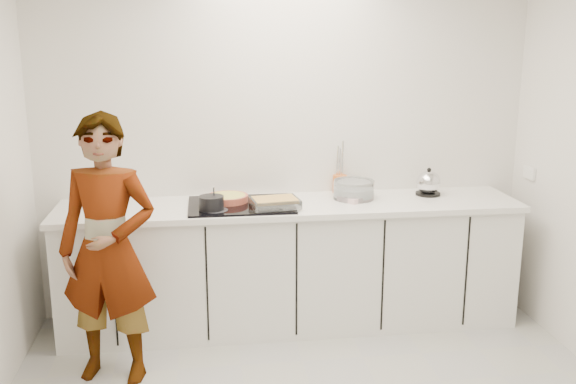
{
  "coord_description": "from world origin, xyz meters",
  "views": [
    {
      "loc": [
        -0.59,
        -3.02,
        2.05
      ],
      "look_at": [
        -0.05,
        1.05,
        1.05
      ],
      "focal_mm": 40.0,
      "sensor_mm": 36.0,
      "label": 1
    }
  ],
  "objects": [
    {
      "name": "countertop",
      "position": [
        0.0,
        1.28,
        0.89
      ],
      "size": [
        3.24,
        0.64,
        0.04
      ],
      "primitive_type": "cube",
      "color": "white",
      "rests_on": "base_cabinets"
    },
    {
      "name": "base_cabinets",
      "position": [
        0.0,
        1.28,
        0.43
      ],
      "size": [
        3.2,
        0.58,
        0.87
      ],
      "primitive_type": "cube",
      "color": "white",
      "rests_on": "floor"
    },
    {
      "name": "saucepan",
      "position": [
        -0.55,
        1.13,
        0.97
      ],
      "size": [
        0.21,
        0.21,
        0.16
      ],
      "color": "black",
      "rests_on": "hob"
    },
    {
      "name": "wall_front",
      "position": [
        0.0,
        -1.6,
        1.3
      ],
      "size": [
        3.6,
        0.0,
        2.6
      ],
      "primitive_type": "cube",
      "color": "silver",
      "rests_on": "ground"
    },
    {
      "name": "tea_towel",
      "position": [
        0.47,
        1.31,
        0.93
      ],
      "size": [
        0.27,
        0.26,
        0.04
      ],
      "primitive_type": "cube",
      "rotation": [
        0.0,
        0.0,
        0.67
      ],
      "color": "white",
      "rests_on": "countertop"
    },
    {
      "name": "baking_dish",
      "position": [
        -0.13,
        1.15,
        0.96
      ],
      "size": [
        0.35,
        0.27,
        0.06
      ],
      "color": "silver",
      "rests_on": "hob"
    },
    {
      "name": "wall_back",
      "position": [
        0.0,
        1.6,
        1.3
      ],
      "size": [
        3.6,
        0.0,
        2.6
      ],
      "primitive_type": "cube",
      "color": "silver",
      "rests_on": "ground"
    },
    {
      "name": "utensil_crock",
      "position": [
        0.41,
        1.55,
        0.98
      ],
      "size": [
        0.12,
        0.12,
        0.13
      ],
      "primitive_type": "cylinder",
      "rotation": [
        0.0,
        0.0,
        0.17
      ],
      "color": "#CE5D1D",
      "rests_on": "countertop"
    },
    {
      "name": "tart_dish",
      "position": [
        -0.44,
        1.34,
        0.95
      ],
      "size": [
        0.37,
        0.37,
        0.05
      ],
      "color": "#AC4C38",
      "rests_on": "hob"
    },
    {
      "name": "mixing_bowl",
      "position": [
        0.47,
        1.35,
        0.97
      ],
      "size": [
        0.35,
        0.35,
        0.14
      ],
      "color": "silver",
      "rests_on": "countertop"
    },
    {
      "name": "cook",
      "position": [
        -1.17,
        0.69,
        0.82
      ],
      "size": [
        0.67,
        0.52,
        1.63
      ],
      "primitive_type": "imported",
      "rotation": [
        0.0,
        0.0,
        -0.24
      ],
      "color": "white",
      "rests_on": "floor"
    },
    {
      "name": "hob",
      "position": [
        -0.35,
        1.26,
        0.92
      ],
      "size": [
        0.72,
        0.54,
        0.01
      ],
      "primitive_type": "cube",
      "color": "black",
      "rests_on": "countertop"
    },
    {
      "name": "kettle",
      "position": [
        1.04,
        1.39,
        1.0
      ],
      "size": [
        0.23,
        0.23,
        0.21
      ],
      "color": "black",
      "rests_on": "countertop"
    }
  ]
}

